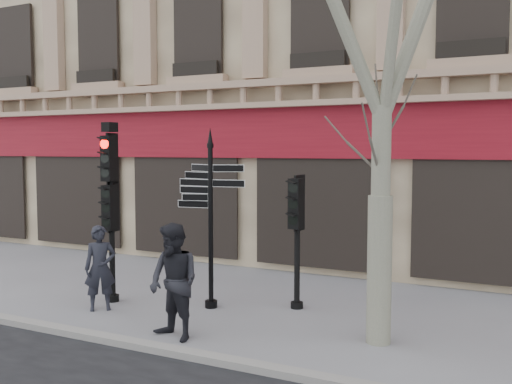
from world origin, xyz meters
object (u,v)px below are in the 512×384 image
traffic_signal_secondary (297,218)px  pedestrian_b (174,282)px  traffic_signal_main (111,189)px  pedestrian_a (100,268)px  fingerpost (210,187)px

traffic_signal_secondary → pedestrian_b: traffic_signal_secondary is taller
traffic_signal_secondary → pedestrian_b: size_ratio=1.34×
traffic_signal_secondary → traffic_signal_main: bearing=-158.6°
pedestrian_a → traffic_signal_main: bearing=66.2°
pedestrian_a → traffic_signal_secondary: bearing=-15.0°
fingerpost → traffic_signal_main: (-2.08, -0.51, -0.07)m
traffic_signal_secondary → pedestrian_a: 4.02m
traffic_signal_main → pedestrian_b: traffic_signal_main is taller
fingerpost → traffic_signal_secondary: 1.83m
traffic_signal_main → pedestrian_b: size_ratio=1.91×
pedestrian_a → fingerpost: bearing=-12.4°
traffic_signal_secondary → pedestrian_a: bearing=-149.2°
fingerpost → traffic_signal_main: 2.15m
traffic_signal_main → traffic_signal_secondary: traffic_signal_main is taller
traffic_signal_secondary → pedestrian_b: bearing=-110.3°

